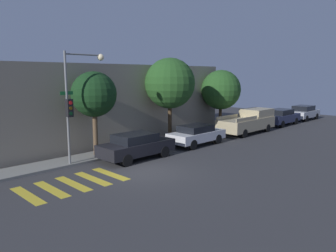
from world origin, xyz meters
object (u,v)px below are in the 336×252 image
Objects in this scene: sedan_near_corner at (136,146)px; sedan_tail_of_row at (304,112)px; tree_midblock at (170,83)px; sedan_middle at (196,134)px; sedan_far_end at (281,117)px; tree_near_corner at (94,95)px; tree_far_end at (221,90)px; traffic_light_pole at (76,94)px; pickup_truck at (249,121)px.

sedan_tail_of_row reaches higher than sedan_near_corner.
sedan_middle is at bearing -76.53° from tree_midblock.
sedan_far_end is 0.93× the size of tree_near_corner.
sedan_near_corner is at bearing -180.00° from sedan_middle.
sedan_near_corner is at bearing -169.28° from tree_far_end.
sedan_far_end is at bearing -16.69° from tree_far_end.
traffic_light_pole is 1.29× the size of sedan_far_end.
traffic_light_pole is at bearing 156.15° from sedan_near_corner.
sedan_middle is 0.93× the size of sedan_far_end.
traffic_light_pole is at bearing 175.05° from pickup_truck.
sedan_far_end reaches higher than sedan_middle.
tree_midblock is (-17.90, 2.03, 3.32)m from sedan_tail_of_row.
tree_midblock is (4.75, 2.03, 3.33)m from sedan_near_corner.
sedan_near_corner is 11.25m from tree_far_end.
tree_far_end is (5.49, 2.03, 2.73)m from sedan_middle.
traffic_light_pole is at bearing 176.43° from sedan_far_end.
tree_far_end is at bearing 10.72° from sedan_near_corner.
sedan_tail_of_row is (25.54, -1.27, -2.93)m from traffic_light_pole.
sedan_far_end is at bearing 0.00° from pickup_truck.
tree_midblock is (7.63, 0.76, 0.39)m from traffic_light_pole.
sedan_near_corner is 22.66m from sedan_tail_of_row.
traffic_light_pole is 4.31m from sedan_near_corner.
sedan_near_corner is 0.75× the size of tree_midblock.
sedan_far_end is 0.89× the size of tree_far_end.
pickup_truck is at bearing -8.77° from tree_near_corner.
pickup_truck is at bearing -0.00° from sedan_middle.
sedan_tail_of_row is (22.66, 0.00, 0.01)m from sedan_near_corner.
sedan_tail_of_row is 18.32m from tree_midblock.
sedan_far_end is 7.56m from tree_far_end.
tree_midblock is 1.15× the size of tree_far_end.
tree_far_end is at bearing 0.00° from tree_near_corner.
tree_near_corner reaches higher than sedan_far_end.
pickup_truck is 5.67m from sedan_far_end.
tree_midblock is at bearing 0.00° from tree_near_corner.
tree_midblock reaches higher than sedan_tail_of_row.
sedan_far_end is at bearing -9.05° from tree_midblock.
sedan_tail_of_row is at bearing 0.00° from pickup_truck.
sedan_near_corner is at bearing -56.59° from tree_near_corner.
traffic_light_pole is 1.72m from tree_near_corner.
pickup_truck is (6.59, -0.00, 0.21)m from sedan_middle.
tree_near_corner is 0.96× the size of tree_far_end.
sedan_tail_of_row is at bearing -6.47° from tree_midblock.
tree_midblock is (-7.08, 2.03, 3.16)m from pickup_truck.
sedan_tail_of_row is 0.72× the size of tree_midblock.
sedan_middle is 7.46m from tree_near_corner.
sedan_middle is 17.42m from sedan_tail_of_row.
sedan_far_end is (17.50, 0.00, 0.02)m from sedan_near_corner.
pickup_truck is (14.71, -1.27, -2.77)m from traffic_light_pole.
tree_midblock is at bearing 170.95° from sedan_far_end.
sedan_near_corner is 5.24m from sedan_middle.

